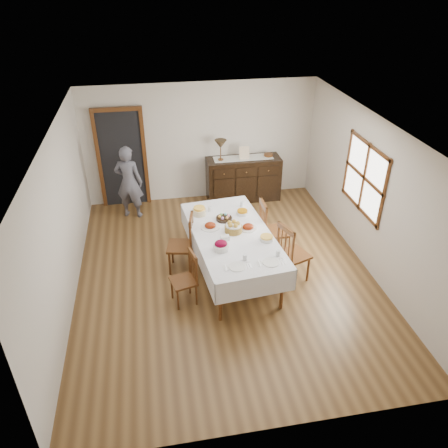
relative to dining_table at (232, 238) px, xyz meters
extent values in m
plane|color=brown|center=(-0.11, 0.03, -0.74)|extent=(6.00, 6.00, 0.00)
cube|color=white|center=(-0.11, 0.03, 1.86)|extent=(5.00, 6.00, 0.02)
cube|color=beige|center=(-0.11, 3.03, 0.56)|extent=(5.00, 0.02, 2.60)
cube|color=beige|center=(-0.11, -2.97, 0.56)|extent=(5.00, 0.02, 2.60)
cube|color=beige|center=(-2.61, 0.03, 0.56)|extent=(0.02, 6.00, 2.60)
cube|color=beige|center=(2.39, 0.03, 0.56)|extent=(0.02, 6.00, 2.60)
cube|color=white|center=(2.38, 0.33, 0.76)|extent=(0.02, 1.30, 1.10)
cube|color=#522C13|center=(2.36, 0.33, 0.76)|extent=(0.03, 1.46, 1.26)
cube|color=black|center=(-1.81, 2.99, 0.31)|extent=(0.90, 0.06, 2.10)
cube|color=#522C13|center=(-1.81, 2.97, 0.31)|extent=(1.04, 0.08, 2.18)
cube|color=white|center=(0.00, 0.00, 0.08)|extent=(1.44, 2.52, 0.04)
cylinder|color=#522C13|center=(-0.38, -1.08, -0.35)|extent=(0.06, 0.06, 0.78)
cylinder|color=#522C13|center=(0.59, -0.98, -0.35)|extent=(0.06, 0.06, 0.78)
cylinder|color=#522C13|center=(-0.59, 0.98, -0.35)|extent=(0.06, 0.06, 0.78)
cylinder|color=#522C13|center=(0.38, 1.08, -0.35)|extent=(0.06, 0.06, 0.78)
cube|color=white|center=(-0.61, -0.06, -0.09)|extent=(0.27, 2.44, 0.37)
cube|color=white|center=(0.61, 0.06, -0.09)|extent=(0.27, 2.44, 0.37)
cube|color=white|center=(0.12, -1.21, -0.09)|extent=(1.24, 0.15, 0.37)
cube|color=white|center=(-0.12, 1.21, -0.09)|extent=(1.24, 0.15, 0.37)
cube|color=#522C13|center=(-0.88, -0.57, -0.34)|extent=(0.45, 0.45, 0.04)
cylinder|color=#522C13|center=(-1.06, -0.46, -0.55)|extent=(0.03, 0.03, 0.38)
cylinder|color=#522C13|center=(-0.99, -0.75, -0.55)|extent=(0.03, 0.03, 0.38)
cylinder|color=#522C13|center=(-0.77, -0.38, -0.55)|extent=(0.03, 0.03, 0.38)
cylinder|color=#522C13|center=(-0.69, -0.68, -0.55)|extent=(0.03, 0.03, 0.38)
cylinder|color=#522C13|center=(-0.75, -0.37, -0.09)|extent=(0.04, 0.04, 0.50)
cylinder|color=#522C13|center=(-0.67, -0.68, -0.09)|extent=(0.04, 0.04, 0.50)
cube|color=#522C13|center=(-0.71, -0.53, 0.12)|extent=(0.12, 0.35, 0.07)
cylinder|color=#522C13|center=(-0.73, -0.45, -0.11)|extent=(0.02, 0.02, 0.41)
cylinder|color=#522C13|center=(-0.71, -0.53, -0.11)|extent=(0.02, 0.02, 0.41)
cylinder|color=#522C13|center=(-0.69, -0.60, -0.11)|extent=(0.02, 0.02, 0.41)
cube|color=#522C13|center=(-0.84, 0.31, -0.27)|extent=(0.52, 0.52, 0.04)
cylinder|color=#522C13|center=(-0.98, 0.52, -0.52)|extent=(0.04, 0.04, 0.45)
cylinder|color=#522C13|center=(-1.05, 0.17, -0.52)|extent=(0.04, 0.04, 0.45)
cylinder|color=#522C13|center=(-0.63, 0.45, -0.52)|extent=(0.04, 0.04, 0.45)
cylinder|color=#522C13|center=(-0.70, 0.10, -0.52)|extent=(0.04, 0.04, 0.45)
cylinder|color=#522C13|center=(-0.60, 0.45, 0.03)|extent=(0.04, 0.04, 0.59)
cylinder|color=#522C13|center=(-0.68, 0.08, 0.03)|extent=(0.04, 0.04, 0.59)
cube|color=#522C13|center=(-0.64, 0.27, 0.28)|extent=(0.13, 0.42, 0.08)
cylinder|color=#522C13|center=(-0.62, 0.36, 0.00)|extent=(0.02, 0.02, 0.49)
cylinder|color=#522C13|center=(-0.64, 0.27, 0.00)|extent=(0.02, 0.02, 0.49)
cylinder|color=#522C13|center=(-0.66, 0.17, 0.00)|extent=(0.02, 0.02, 0.49)
cube|color=#522C13|center=(0.99, -0.30, -0.26)|extent=(0.58, 0.58, 0.04)
cylinder|color=#522C13|center=(1.23, -0.41, -0.51)|extent=(0.04, 0.04, 0.47)
cylinder|color=#522C13|center=(1.10, -0.06, -0.51)|extent=(0.04, 0.04, 0.47)
cylinder|color=#522C13|center=(0.88, -0.53, -0.51)|extent=(0.04, 0.04, 0.47)
cylinder|color=#522C13|center=(0.76, -0.19, -0.51)|extent=(0.04, 0.04, 0.47)
cylinder|color=#522C13|center=(0.87, -0.55, 0.04)|extent=(0.04, 0.04, 0.60)
cylinder|color=#522C13|center=(0.73, -0.19, 0.04)|extent=(0.04, 0.04, 0.60)
cube|color=#522C13|center=(0.80, -0.37, 0.30)|extent=(0.19, 0.42, 0.09)
cylinder|color=#522C13|center=(0.83, -0.46, 0.02)|extent=(0.02, 0.02, 0.50)
cylinder|color=#522C13|center=(0.80, -0.37, 0.02)|extent=(0.02, 0.02, 0.50)
cylinder|color=#522C13|center=(0.77, -0.28, 0.02)|extent=(0.02, 0.02, 0.50)
cube|color=#522C13|center=(0.85, 0.47, -0.25)|extent=(0.46, 0.46, 0.04)
cylinder|color=#522C13|center=(1.04, 0.28, -0.51)|extent=(0.04, 0.04, 0.47)
cylinder|color=#522C13|center=(1.04, 0.65, -0.51)|extent=(0.04, 0.04, 0.47)
cylinder|color=#522C13|center=(0.67, 0.28, -0.51)|extent=(0.04, 0.04, 0.47)
cylinder|color=#522C13|center=(0.67, 0.65, -0.51)|extent=(0.04, 0.04, 0.47)
cylinder|color=#522C13|center=(0.65, 0.27, 0.05)|extent=(0.04, 0.04, 0.61)
cylinder|color=#522C13|center=(0.65, 0.66, 0.05)|extent=(0.04, 0.04, 0.61)
cube|color=#522C13|center=(0.65, 0.47, 0.31)|extent=(0.04, 0.44, 0.09)
cylinder|color=#522C13|center=(0.65, 0.37, 0.03)|extent=(0.02, 0.02, 0.50)
cylinder|color=#522C13|center=(0.65, 0.47, 0.03)|extent=(0.02, 0.02, 0.50)
cylinder|color=#522C13|center=(0.65, 0.56, 0.03)|extent=(0.02, 0.02, 0.50)
cube|color=black|center=(0.79, 2.75, -0.26)|extent=(1.63, 0.54, 0.98)
cube|color=black|center=(0.30, 2.47, 0.04)|extent=(0.46, 0.02, 0.20)
sphere|color=brown|center=(0.30, 2.45, 0.04)|extent=(0.03, 0.03, 0.03)
cube|color=black|center=(0.79, 2.47, 0.04)|extent=(0.46, 0.02, 0.20)
sphere|color=brown|center=(0.79, 2.45, 0.04)|extent=(0.03, 0.03, 0.03)
cube|color=black|center=(1.28, 2.47, 0.04)|extent=(0.46, 0.02, 0.20)
sphere|color=brown|center=(1.28, 2.45, 0.04)|extent=(0.03, 0.03, 0.03)
imported|color=#545461|center=(-1.70, 2.40, 0.09)|extent=(0.60, 0.48, 1.67)
cylinder|color=olive|center=(0.03, 0.04, 0.15)|extent=(0.29, 0.29, 0.11)
cylinder|color=silver|center=(0.03, 0.04, 0.22)|extent=(0.26, 0.26, 0.02)
sphere|color=#AF832C|center=(0.10, 0.04, 0.25)|extent=(0.08, 0.08, 0.08)
sphere|color=#AF832C|center=(0.05, 0.11, 0.25)|extent=(0.08, 0.08, 0.08)
sphere|color=#AF832C|center=(-0.03, 0.08, 0.25)|extent=(0.08, 0.08, 0.08)
sphere|color=#AF832C|center=(-0.03, 0.00, 0.25)|extent=(0.08, 0.08, 0.08)
sphere|color=#AF832C|center=(0.05, -0.03, 0.25)|extent=(0.08, 0.08, 0.08)
cylinder|color=black|center=(-0.05, 0.45, 0.12)|extent=(0.28, 0.28, 0.05)
ellipsoid|color=#FF9BB9|center=(0.02, 0.45, 0.17)|extent=(0.05, 0.05, 0.06)
ellipsoid|color=#85E8FF|center=(-0.02, 0.52, 0.17)|extent=(0.05, 0.05, 0.06)
ellipsoid|color=#78CE76|center=(-0.09, 0.52, 0.17)|extent=(0.05, 0.05, 0.06)
ellipsoid|color=#EFB049|center=(-0.13, 0.45, 0.17)|extent=(0.05, 0.05, 0.06)
ellipsoid|color=#C98BE5|center=(-0.09, 0.39, 0.17)|extent=(0.05, 0.05, 0.06)
ellipsoid|color=#E6B160|center=(-0.02, 0.39, 0.17)|extent=(0.05, 0.05, 0.06)
cylinder|color=silver|center=(-0.33, 0.24, 0.10)|extent=(0.32, 0.32, 0.01)
ellipsoid|color=maroon|center=(-0.33, 0.24, 0.13)|extent=(0.19, 0.16, 0.11)
cylinder|color=silver|center=(0.29, 0.09, 0.10)|extent=(0.29, 0.29, 0.01)
ellipsoid|color=maroon|center=(0.29, 0.09, 0.13)|extent=(0.19, 0.16, 0.11)
cylinder|color=silver|center=(-0.26, -0.44, 0.14)|extent=(0.24, 0.24, 0.08)
ellipsoid|color=#64001D|center=(-0.26, -0.44, 0.20)|extent=(0.20, 0.17, 0.11)
cylinder|color=silver|center=(0.30, 0.58, 0.12)|extent=(0.21, 0.21, 0.05)
cylinder|color=#CB7A06|center=(0.30, 0.58, 0.17)|extent=(0.18, 0.18, 0.03)
cylinder|color=beige|center=(-0.45, 0.71, 0.15)|extent=(0.24, 0.24, 0.11)
cylinder|color=yellow|center=(-0.45, 0.71, 0.22)|extent=(0.20, 0.20, 0.04)
cylinder|color=silver|center=(0.50, -0.31, 0.12)|extent=(0.22, 0.22, 0.06)
cylinder|color=#F7BF47|center=(0.50, -0.31, 0.16)|extent=(0.20, 0.20, 0.02)
cube|color=silver|center=(-0.15, -0.17, 0.13)|extent=(0.15, 0.10, 0.07)
cylinder|color=silver|center=(-0.10, -0.93, 0.10)|extent=(0.25, 0.25, 0.01)
cube|color=silver|center=(-0.27, -0.93, 0.10)|extent=(0.09, 0.13, 0.01)
cube|color=silver|center=(-0.27, -0.93, 0.11)|extent=(0.03, 0.16, 0.01)
cube|color=silver|center=(0.06, -0.93, 0.10)|extent=(0.03, 0.18, 0.01)
cube|color=silver|center=(0.10, -0.93, 0.10)|extent=(0.03, 0.14, 0.01)
cylinder|color=silver|center=(0.05, -0.78, 0.15)|extent=(0.07, 0.07, 0.10)
cylinder|color=silver|center=(0.41, -0.91, 0.10)|extent=(0.25, 0.25, 0.01)
cube|color=silver|center=(0.24, -0.91, 0.10)|extent=(0.09, 0.13, 0.01)
cube|color=silver|center=(0.24, -0.91, 0.11)|extent=(0.03, 0.16, 0.01)
cube|color=silver|center=(0.57, -0.91, 0.10)|extent=(0.03, 0.18, 0.01)
cube|color=silver|center=(0.61, -0.91, 0.10)|extent=(0.03, 0.14, 0.01)
cylinder|color=silver|center=(0.56, -0.76, 0.15)|extent=(0.07, 0.07, 0.10)
cylinder|color=silver|center=(-0.25, 0.80, 0.14)|extent=(0.06, 0.06, 0.09)
cylinder|color=silver|center=(0.35, 0.87, 0.15)|extent=(0.06, 0.06, 0.10)
cube|color=silver|center=(0.79, 2.78, 0.24)|extent=(1.30, 0.35, 0.01)
cylinder|color=brown|center=(0.28, 2.74, 0.25)|extent=(0.12, 0.12, 0.03)
cylinder|color=brown|center=(0.28, 2.74, 0.39)|extent=(0.02, 0.02, 0.25)
cone|color=#423320|center=(0.28, 2.74, 0.60)|extent=(0.26, 0.26, 0.18)
cube|color=beige|center=(0.80, 2.73, 0.37)|extent=(0.22, 0.08, 0.28)
cylinder|color=#522C13|center=(1.36, 2.78, 0.26)|extent=(0.20, 0.20, 0.06)
camera|label=1|loc=(-1.19, -5.95, 3.91)|focal=35.00mm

